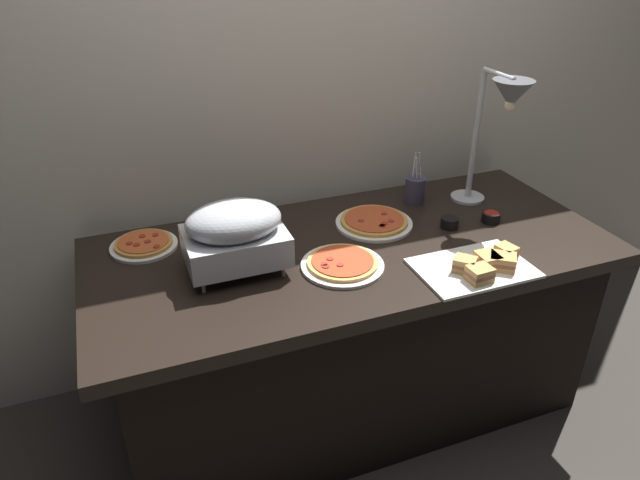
{
  "coord_description": "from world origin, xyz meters",
  "views": [
    {
      "loc": [
        -0.77,
        -1.66,
        1.8
      ],
      "look_at": [
        -0.13,
        0.0,
        0.81
      ],
      "focal_mm": 32.37,
      "sensor_mm": 36.0,
      "label": 1
    }
  ],
  "objects": [
    {
      "name": "heat_lamp",
      "position": [
        0.62,
        0.06,
        1.19
      ],
      "size": [
        0.15,
        0.32,
        0.55
      ],
      "color": "#B7BABF",
      "rests_on": "buffet_table"
    },
    {
      "name": "sandwich_platter",
      "position": [
        0.33,
        -0.31,
        0.78
      ],
      "size": [
        0.39,
        0.27,
        0.06
      ],
      "color": "white",
      "rests_on": "buffet_table"
    },
    {
      "name": "utensil_holder",
      "position": [
        0.39,
        0.25,
        0.82
      ],
      "size": [
        0.08,
        0.08,
        0.23
      ],
      "color": "#383347",
      "rests_on": "buffet_table"
    },
    {
      "name": "pizza_plate_front",
      "position": [
        0.14,
        0.12,
        0.77
      ],
      "size": [
        0.3,
        0.3,
        0.03
      ],
      "color": "white",
      "rests_on": "buffet_table"
    },
    {
      "name": "buffet_table",
      "position": [
        0.0,
        0.0,
        0.39
      ],
      "size": [
        1.9,
        0.84,
        0.76
      ],
      "color": "black",
      "rests_on": "ground_plane"
    },
    {
      "name": "chafing_dish",
      "position": [
        -0.43,
        -0.01,
        0.9
      ],
      "size": [
        0.33,
        0.24,
        0.25
      ],
      "color": "#B7BABF",
      "rests_on": "buffet_table"
    },
    {
      "name": "pizza_plate_center",
      "position": [
        -0.1,
        -0.12,
        0.77
      ],
      "size": [
        0.29,
        0.29,
        0.03
      ],
      "color": "white",
      "rests_on": "buffet_table"
    },
    {
      "name": "back_wall",
      "position": [
        0.0,
        0.5,
        1.2
      ],
      "size": [
        4.4,
        0.04,
        2.4
      ],
      "primitive_type": "cube",
      "color": "beige",
      "rests_on": "ground_plane"
    },
    {
      "name": "pizza_plate_raised_stand",
      "position": [
        -0.71,
        0.26,
        0.77
      ],
      "size": [
        0.24,
        0.24,
        0.03
      ],
      "color": "white",
      "rests_on": "buffet_table"
    },
    {
      "name": "sauce_cup_near",
      "position": [
        0.58,
        -0.02,
        0.78
      ],
      "size": [
        0.07,
        0.07,
        0.04
      ],
      "color": "black",
      "rests_on": "buffet_table"
    },
    {
      "name": "ground_plane",
      "position": [
        0.0,
        0.0,
        0.0
      ],
      "size": [
        8.0,
        8.0,
        0.0
      ],
      "primitive_type": "plane",
      "color": "#38332D"
    },
    {
      "name": "sauce_cup_far",
      "position": [
        0.4,
        0.0,
        0.78
      ],
      "size": [
        0.07,
        0.07,
        0.04
      ],
      "color": "black",
      "rests_on": "buffet_table"
    }
  ]
}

